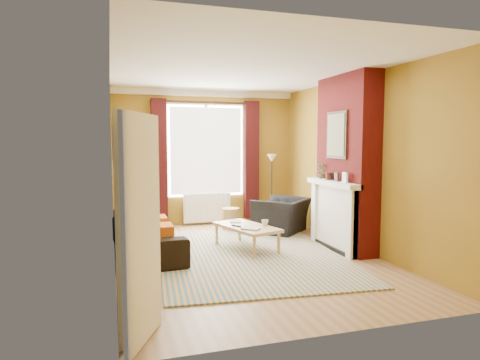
# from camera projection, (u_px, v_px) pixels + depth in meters

# --- Properties ---
(ground) EXTENTS (5.50, 5.50, 0.00)m
(ground) POSITION_uv_depth(u_px,v_px,m) (245.00, 256.00, 6.52)
(ground) COLOR olive
(ground) RESTS_ON ground
(room_walls) EXTENTS (3.82, 5.54, 2.83)m
(room_walls) POSITION_uv_depth(u_px,v_px,m) (278.00, 164.00, 6.84)
(room_walls) COLOR olive
(room_walls) RESTS_ON ground
(striped_rug) EXTENTS (3.00, 3.94, 0.02)m
(striped_rug) POSITION_uv_depth(u_px,v_px,m) (248.00, 255.00, 6.58)
(striped_rug) COLOR teal
(striped_rug) RESTS_ON ground
(sofa) EXTENTS (1.00, 2.20, 0.63)m
(sofa) POSITION_uv_depth(u_px,v_px,m) (147.00, 234.00, 6.61)
(sofa) COLOR black
(sofa) RESTS_ON ground
(armchair) EXTENTS (1.33, 1.33, 0.65)m
(armchair) POSITION_uv_depth(u_px,v_px,m) (282.00, 215.00, 8.22)
(armchair) COLOR black
(armchair) RESTS_ON ground
(coffee_table) EXTENTS (0.92, 1.30, 0.39)m
(coffee_table) POSITION_uv_depth(u_px,v_px,m) (246.00, 228.00, 6.90)
(coffee_table) COLOR tan
(coffee_table) RESTS_ON ground
(wicker_stool) EXTENTS (0.46, 0.46, 0.43)m
(wicker_stool) POSITION_uv_depth(u_px,v_px,m) (231.00, 219.00, 8.45)
(wicker_stool) COLOR #9E7A44
(wicker_stool) RESTS_ON ground
(floor_lamp) EXTENTS (0.23, 0.23, 1.48)m
(floor_lamp) POSITION_uv_depth(u_px,v_px,m) (272.00, 169.00, 9.03)
(floor_lamp) COLOR black
(floor_lamp) RESTS_ON ground
(book_a) EXTENTS (0.34, 0.34, 0.03)m
(book_a) POSITION_uv_depth(u_px,v_px,m) (248.00, 230.00, 6.53)
(book_a) COLOR #999999
(book_a) RESTS_ON coffee_table
(book_b) EXTENTS (0.23, 0.28, 0.02)m
(book_b) POSITION_uv_depth(u_px,v_px,m) (230.00, 221.00, 7.22)
(book_b) COLOR #999999
(book_b) RESTS_ON coffee_table
(mug) EXTENTS (0.16, 0.16, 0.10)m
(mug) POSITION_uv_depth(u_px,v_px,m) (265.00, 223.00, 6.85)
(mug) COLOR #999999
(mug) RESTS_ON coffee_table
(tv_remote) EXTENTS (0.13, 0.17, 0.02)m
(tv_remote) POSITION_uv_depth(u_px,v_px,m) (236.00, 226.00, 6.84)
(tv_remote) COLOR #252527
(tv_remote) RESTS_ON coffee_table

